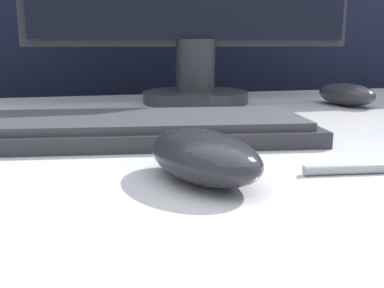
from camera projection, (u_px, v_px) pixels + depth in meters
The scene contains 4 objects.
partition_panel at pixel (128, 105), 1.03m from camera, with size 5.00×0.03×1.44m.
computer_mouse_near at pixel (203, 156), 0.32m from camera, with size 0.09×0.13×0.04m.
keyboard at pixel (109, 128), 0.47m from camera, with size 0.44×0.20×0.02m.
computer_mouse_far at pixel (346, 94), 0.73m from camera, with size 0.07×0.12×0.04m.
Camera 1 is at (-0.10, -0.47, 0.86)m, focal length 42.00 mm.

